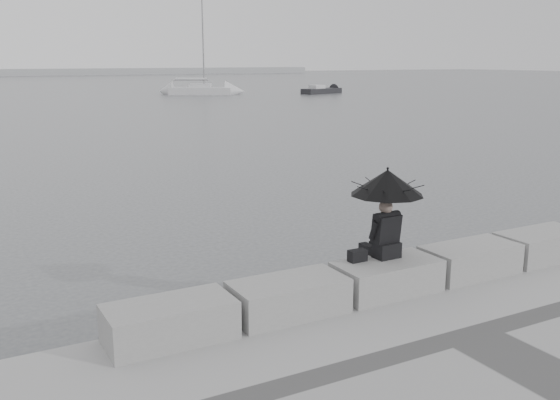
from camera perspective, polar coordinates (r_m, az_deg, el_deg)
ground at (r=10.17m, az=7.99°, el=-10.23°), size 360.00×360.00×0.00m
stone_block_far_left at (r=8.03m, az=-10.04°, el=-10.92°), size 1.60×0.80×0.50m
stone_block_left at (r=8.67m, az=0.78°, el=-8.91°), size 1.60×0.80×0.50m
stone_block_centre at (r=9.57m, az=9.75°, el=-6.97°), size 1.60×0.80×0.50m
stone_block_right at (r=10.66m, az=16.97°, el=-5.28°), size 1.60×0.80×0.50m
stone_block_far_right at (r=11.90m, az=22.74°, el=-3.86°), size 1.60×0.80×0.50m
seated_person at (r=9.43m, az=9.78°, el=0.59°), size 1.11×1.11×1.39m
bag at (r=9.40m, az=7.09°, el=-5.07°), size 0.27×0.16×0.18m
sailboat_right at (r=72.53m, az=-7.28°, el=9.97°), size 7.28×5.40×12.90m
small_motorboat at (r=74.09m, az=3.83°, el=9.94°), size 5.78×3.12×1.10m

